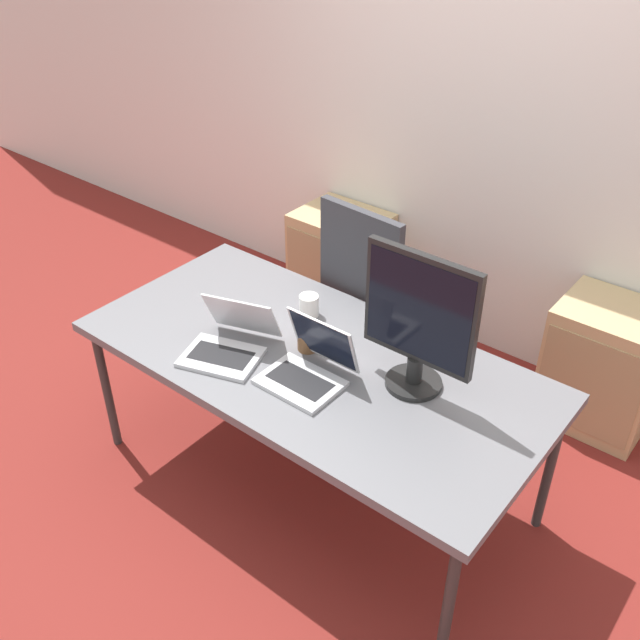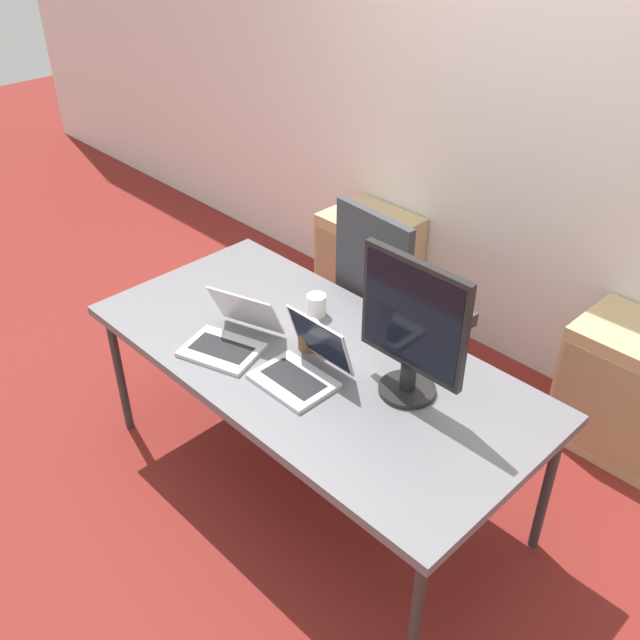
# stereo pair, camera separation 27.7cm
# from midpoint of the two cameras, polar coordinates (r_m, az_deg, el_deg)

# --- Properties ---
(ground_plane) EXTENTS (14.00, 14.00, 0.00)m
(ground_plane) POSITION_cam_midpoint_polar(r_m,az_deg,el_deg) (3.30, -2.97, -12.77)
(ground_plane) COLOR maroon
(wall_back) EXTENTS (10.00, 0.05, 2.60)m
(wall_back) POSITION_cam_midpoint_polar(r_m,az_deg,el_deg) (3.63, 12.17, 15.66)
(wall_back) COLOR silver
(wall_back) RESTS_ON ground_plane
(desk) EXTENTS (1.90, 0.92, 0.70)m
(desk) POSITION_cam_midpoint_polar(r_m,az_deg,el_deg) (2.85, -3.36, -3.66)
(desk) COLOR slate
(desk) RESTS_ON ground_plane
(office_chair) EXTENTS (0.56, 0.58, 1.10)m
(office_chair) POSITION_cam_midpoint_polar(r_m,az_deg,el_deg) (3.50, 2.75, -0.43)
(office_chair) COLOR #232326
(office_chair) RESTS_ON ground_plane
(cabinet_left) EXTENTS (0.50, 0.42, 0.63)m
(cabinet_left) POSITION_cam_midpoint_polar(r_m,az_deg,el_deg) (4.22, -0.24, 4.49)
(cabinet_left) COLOR tan
(cabinet_left) RESTS_ON ground_plane
(cabinet_right) EXTENTS (0.50, 0.42, 0.63)m
(cabinet_right) POSITION_cam_midpoint_polar(r_m,az_deg,el_deg) (3.61, 19.76, -3.57)
(cabinet_right) COLOR tan
(cabinet_right) RESTS_ON ground_plane
(laptop_left) EXTENTS (0.36, 0.40, 0.22)m
(laptop_left) POSITION_cam_midpoint_polar(r_m,az_deg,el_deg) (2.86, -10.10, -1.90)
(laptop_left) COLOR silver
(laptop_left) RESTS_ON desk
(laptop_right) EXTENTS (0.30, 0.29, 0.23)m
(laptop_right) POSITION_cam_midpoint_polar(r_m,az_deg,el_deg) (2.69, -3.92, -3.96)
(laptop_right) COLOR silver
(laptop_right) RESTS_ON desk
(monitor) EXTENTS (0.45, 0.21, 0.56)m
(monitor) POSITION_cam_midpoint_polar(r_m,az_deg,el_deg) (2.52, 4.83, -0.26)
(monitor) COLOR black
(monitor) RESTS_ON desk
(coffee_cup_white) EXTENTS (0.08, 0.08, 0.10)m
(coffee_cup_white) POSITION_cam_midpoint_polar(r_m,az_deg,el_deg) (3.04, -3.50, 1.08)
(coffee_cup_white) COLOR white
(coffee_cup_white) RESTS_ON desk
(coffee_cup_brown) EXTENTS (0.09, 0.09, 0.12)m
(coffee_cup_brown) POSITION_cam_midpoint_polar(r_m,az_deg,el_deg) (2.83, -3.78, -1.41)
(coffee_cup_brown) COLOR brown
(coffee_cup_brown) RESTS_ON desk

